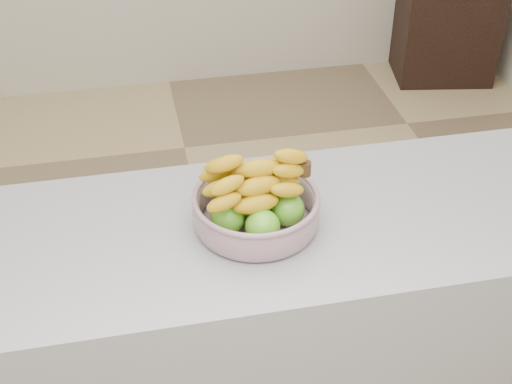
# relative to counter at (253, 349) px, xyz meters

# --- Properties ---
(ground) EXTENTS (4.00, 4.00, 0.00)m
(ground) POSITION_rel_counter_xyz_m (0.00, 0.58, -0.45)
(ground) COLOR tan
(ground) RESTS_ON ground
(counter) EXTENTS (2.00, 0.60, 0.90)m
(counter) POSITION_rel_counter_xyz_m (0.00, 0.00, 0.00)
(counter) COLOR gray
(counter) RESTS_ON ground
(fruit_bowl) EXTENTS (0.31, 0.31, 0.19)m
(fruit_bowl) POSITION_rel_counter_xyz_m (0.01, -0.00, 0.51)
(fruit_bowl) COLOR #99AAB7
(fruit_bowl) RESTS_ON counter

